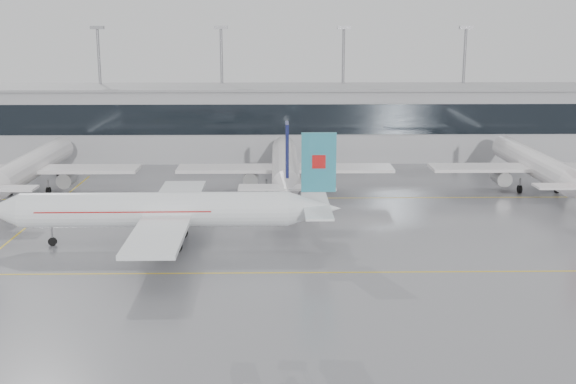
{
  "coord_description": "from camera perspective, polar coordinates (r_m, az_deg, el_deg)",
  "views": [
    {
      "loc": [
        -1.35,
        -64.06,
        22.52
      ],
      "look_at": [
        0.0,
        12.0,
        5.0
      ],
      "focal_mm": 45.0,
      "sensor_mm": 36.0,
      "label": 1
    }
  ],
  "objects": [
    {
      "name": "taxi_line_cross",
      "position": [
        87.06,
        -20.22,
        -2.84
      ],
      "size": [
        0.25,
        60.0,
        0.01
      ],
      "primitive_type": "cube",
      "color": "gold",
      "rests_on": "ground"
    },
    {
      "name": "light_masts",
      "position": [
        132.39,
        -0.43,
        8.99
      ],
      "size": [
        156.4,
        1.0,
        22.6
      ],
      "color": "gray",
      "rests_on": "ground"
    },
    {
      "name": "taxi_line_north",
      "position": [
        96.73,
        -0.19,
        -0.49
      ],
      "size": [
        120.0,
        0.25,
        0.01
      ],
      "primitive_type": "cube",
      "color": "gold",
      "rests_on": "ground"
    },
    {
      "name": "terminal_glass",
      "position": [
        119.47,
        -0.36,
        5.75
      ],
      "size": [
        180.0,
        0.2,
        5.0
      ],
      "primitive_type": "cube",
      "color": "black",
      "rests_on": "ground"
    },
    {
      "name": "parked_jet_c",
      "position": [
        99.56,
        -0.22,
        2.08
      ],
      "size": [
        29.64,
        36.96,
        11.72
      ],
      "rotation": [
        0.0,
        0.0,
        1.57
      ],
      "color": "white",
      "rests_on": "ground"
    },
    {
      "name": "taxi_line_main",
      "position": [
        67.92,
        0.18,
        -6.39
      ],
      "size": [
        120.0,
        0.25,
        0.01
      ],
      "primitive_type": "cube",
      "color": "gold",
      "rests_on": "ground"
    },
    {
      "name": "air_canada_jet",
      "position": [
        76.34,
        -9.51,
        -1.42
      ],
      "size": [
        37.38,
        30.1,
        11.88
      ],
      "rotation": [
        0.0,
        0.0,
        3.15
      ],
      "color": "white",
      "rests_on": "ground"
    },
    {
      "name": "parked_jet_b",
      "position": [
        105.08,
        -19.69,
        1.89
      ],
      "size": [
        29.64,
        36.96,
        11.72
      ],
      "rotation": [
        0.0,
        0.0,
        1.57
      ],
      "color": "white",
      "rests_on": "ground"
    },
    {
      "name": "terminal_roof",
      "position": [
        126.49,
        -0.41,
        8.29
      ],
      "size": [
        182.0,
        16.0,
        0.4
      ],
      "primitive_type": "cube",
      "color": "gray",
      "rests_on": "ground"
    },
    {
      "name": "ground",
      "position": [
        67.92,
        0.18,
        -6.39
      ],
      "size": [
        320.0,
        320.0,
        0.0
      ],
      "primitive_type": "plane",
      "color": "gray",
      "rests_on": "ground"
    },
    {
      "name": "parked_jet_d",
      "position": [
        105.97,
        19.07,
        2.03
      ],
      "size": [
        29.64,
        36.96,
        11.72
      ],
      "rotation": [
        0.0,
        0.0,
        1.57
      ],
      "color": "white",
      "rests_on": "ground"
    },
    {
      "name": "terminal",
      "position": [
        127.15,
        -0.4,
        5.5
      ],
      "size": [
        180.0,
        15.0,
        12.0
      ],
      "primitive_type": "cube",
      "color": "#9FA0A3",
      "rests_on": "ground"
    }
  ]
}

